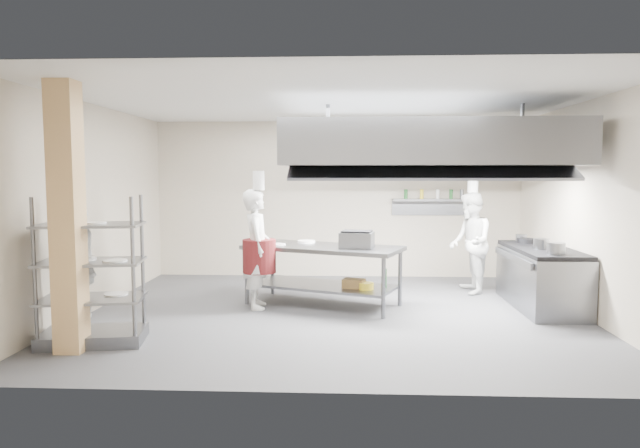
{
  "coord_description": "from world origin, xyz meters",
  "views": [
    {
      "loc": [
        0.18,
        -8.02,
        1.99
      ],
      "look_at": [
        -0.21,
        0.2,
        1.27
      ],
      "focal_mm": 32.0,
      "sensor_mm": 36.0,
      "label": 1
    }
  ],
  "objects_px": {
    "island": "(323,275)",
    "chef_plating": "(78,270)",
    "chef_line": "(470,243)",
    "griddle": "(357,240)",
    "pass_rack": "(91,270)",
    "chef_head": "(257,249)",
    "stockpot": "(541,244)",
    "cooking_range": "(541,280)"
  },
  "relations": [
    {
      "from": "island",
      "to": "chef_plating",
      "type": "xyz_separation_m",
      "value": [
        -2.82,
        -1.99,
        0.4
      ]
    },
    {
      "from": "chef_line",
      "to": "chef_plating",
      "type": "bearing_deg",
      "value": -59.85
    },
    {
      "from": "island",
      "to": "griddle",
      "type": "xyz_separation_m",
      "value": [
        0.51,
        -0.24,
        0.57
      ]
    },
    {
      "from": "pass_rack",
      "to": "chef_plating",
      "type": "xyz_separation_m",
      "value": [
        -0.2,
        0.08,
        -0.01
      ]
    },
    {
      "from": "chef_line",
      "to": "chef_plating",
      "type": "xyz_separation_m",
      "value": [
        -5.24,
        -2.99,
        0.01
      ]
    },
    {
      "from": "island",
      "to": "griddle",
      "type": "relative_size",
      "value": 4.97
    },
    {
      "from": "island",
      "to": "chef_head",
      "type": "xyz_separation_m",
      "value": [
        -0.97,
        -0.21,
        0.43
      ]
    },
    {
      "from": "stockpot",
      "to": "griddle",
      "type": "bearing_deg",
      "value": -178.35
    },
    {
      "from": "chef_line",
      "to": "stockpot",
      "type": "xyz_separation_m",
      "value": [
        0.77,
        -1.16,
        0.13
      ]
    },
    {
      "from": "island",
      "to": "cooking_range",
      "type": "relative_size",
      "value": 1.17
    },
    {
      "from": "pass_rack",
      "to": "chef_line",
      "type": "relative_size",
      "value": 1.02
    },
    {
      "from": "chef_plating",
      "to": "stockpot",
      "type": "bearing_deg",
      "value": 93.29
    },
    {
      "from": "cooking_range",
      "to": "stockpot",
      "type": "bearing_deg",
      "value": -113.48
    },
    {
      "from": "chef_head",
      "to": "stockpot",
      "type": "bearing_deg",
      "value": -97.77
    },
    {
      "from": "chef_head",
      "to": "island",
      "type": "bearing_deg",
      "value": -86.31
    },
    {
      "from": "pass_rack",
      "to": "stockpot",
      "type": "distance_m",
      "value": 6.12
    },
    {
      "from": "island",
      "to": "pass_rack",
      "type": "distance_m",
      "value": 3.37
    },
    {
      "from": "stockpot",
      "to": "chef_plating",
      "type": "bearing_deg",
      "value": -163.03
    },
    {
      "from": "pass_rack",
      "to": "chef_head",
      "type": "relative_size",
      "value": 0.98
    },
    {
      "from": "cooking_range",
      "to": "pass_rack",
      "type": "bearing_deg",
      "value": -160.56
    },
    {
      "from": "chef_line",
      "to": "stockpot",
      "type": "bearing_deg",
      "value": 34.06
    },
    {
      "from": "chef_plating",
      "to": "cooking_range",
      "type": "bearing_deg",
      "value": 94.47
    },
    {
      "from": "island",
      "to": "griddle",
      "type": "height_order",
      "value": "griddle"
    },
    {
      "from": "island",
      "to": "cooking_range",
      "type": "xyz_separation_m",
      "value": [
        3.26,
        0.0,
        -0.04
      ]
    },
    {
      "from": "cooking_range",
      "to": "chef_plating",
      "type": "relative_size",
      "value": 1.16
    },
    {
      "from": "chef_line",
      "to": "griddle",
      "type": "bearing_deg",
      "value": -56.68
    },
    {
      "from": "cooking_range",
      "to": "griddle",
      "type": "distance_m",
      "value": 2.83
    },
    {
      "from": "stockpot",
      "to": "cooking_range",
      "type": "bearing_deg",
      "value": 66.52
    },
    {
      "from": "chef_line",
      "to": "griddle",
      "type": "distance_m",
      "value": 2.28
    },
    {
      "from": "island",
      "to": "chef_head",
      "type": "bearing_deg",
      "value": -146.44
    },
    {
      "from": "griddle",
      "to": "stockpot",
      "type": "relative_size",
      "value": 2.12
    },
    {
      "from": "chef_head",
      "to": "stockpot",
      "type": "distance_m",
      "value": 4.16
    },
    {
      "from": "chef_line",
      "to": "chef_plating",
      "type": "height_order",
      "value": "chef_plating"
    },
    {
      "from": "griddle",
      "to": "pass_rack",
      "type": "bearing_deg",
      "value": -138.06
    },
    {
      "from": "chef_plating",
      "to": "griddle",
      "type": "relative_size",
      "value": 3.64
    },
    {
      "from": "island",
      "to": "chef_plating",
      "type": "distance_m",
      "value": 3.48
    },
    {
      "from": "island",
      "to": "chef_line",
      "type": "xyz_separation_m",
      "value": [
        2.42,
        1.0,
        0.39
      ]
    },
    {
      "from": "chef_line",
      "to": "stockpot",
      "type": "relative_size",
      "value": 7.62
    },
    {
      "from": "pass_rack",
      "to": "griddle",
      "type": "relative_size",
      "value": 3.68
    },
    {
      "from": "chef_plating",
      "to": "stockpot",
      "type": "xyz_separation_m",
      "value": [
        6.01,
        1.83,
        0.12
      ]
    },
    {
      "from": "chef_head",
      "to": "griddle",
      "type": "xyz_separation_m",
      "value": [
        1.47,
        -0.03,
        0.14
      ]
    },
    {
      "from": "griddle",
      "to": "chef_line",
      "type": "bearing_deg",
      "value": 44.42
    }
  ]
}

